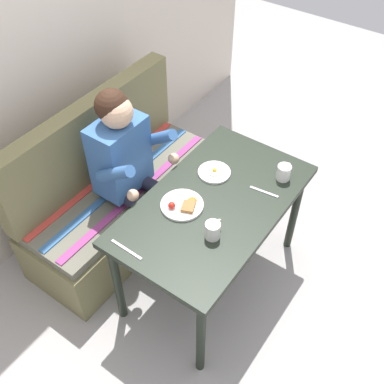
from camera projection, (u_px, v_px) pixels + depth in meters
ground_plane at (210, 277)px, 3.08m from camera, size 8.00×8.00×0.00m
back_wall at (34, 41)px, 2.67m from camera, size 4.40×0.10×2.60m
table at (214, 212)px, 2.62m from camera, size 1.20×0.70×0.73m
couch at (119, 195)px, 3.16m from camera, size 1.44×0.56×1.00m
person at (129, 162)px, 2.78m from camera, size 0.45×0.61×1.21m
plate_breakfast at (183, 205)px, 2.53m from camera, size 0.24×0.24×0.05m
plate_eggs at (214, 172)px, 2.72m from camera, size 0.19×0.19×0.04m
coffee_mug at (284, 172)px, 2.66m from camera, size 0.12×0.08×0.09m
coffee_mug_second at (213, 230)px, 2.36m from camera, size 0.12×0.08×0.10m
fork at (264, 192)px, 2.61m from camera, size 0.03×0.17×0.00m
knife at (126, 249)px, 2.33m from camera, size 0.02×0.20×0.00m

